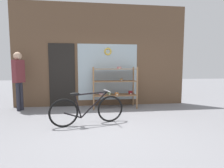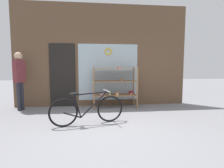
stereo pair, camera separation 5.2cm
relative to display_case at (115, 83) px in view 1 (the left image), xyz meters
The scene contains 5 objects.
ground_plane 2.24m from the display_case, 101.03° to the right, with size 30.00×30.00×0.00m, color gray.
storefront_facade 1.06m from the display_case, 137.00° to the left, with size 5.84×0.13×3.43m.
display_case is the anchor object (origin of this frame).
bicycle 1.90m from the display_case, 117.81° to the right, with size 1.69×0.57×0.77m.
pedestrian 2.96m from the display_case, behind, with size 0.31×0.37×1.77m.
Camera 1 is at (-0.38, -3.55, 1.32)m, focal length 28.00 mm.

